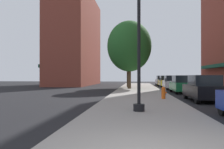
{
  "coord_description": "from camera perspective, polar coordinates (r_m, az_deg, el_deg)",
  "views": [
    {
      "loc": [
        -0.25,
        -4.3,
        1.61
      ],
      "look_at": [
        -2.97,
        21.88,
        1.77
      ],
      "focal_mm": 37.79,
      "sensor_mm": 36.0,
      "label": 1
    }
  ],
  "objects": [
    {
      "name": "car_yellow",
      "position": [
        35.11,
        12.88,
        -1.64
      ],
      "size": [
        1.8,
        4.3,
        1.66
      ],
      "rotation": [
        0.0,
        0.0,
        -0.03
      ],
      "color": "black",
      "rests_on": "ground"
    },
    {
      "name": "car_silver",
      "position": [
        40.87,
        11.9,
        -1.45
      ],
      "size": [
        1.8,
        4.3,
        1.66
      ],
      "rotation": [
        0.0,
        0.0,
        0.03
      ],
      "color": "black",
      "rests_on": "ground"
    },
    {
      "name": "ground_plane",
      "position": [
        22.76,
        16.72,
        -4.38
      ],
      "size": [
        90.0,
        90.0,
        0.0
      ],
      "primitive_type": "plane",
      "color": "black"
    },
    {
      "name": "building_far_background",
      "position": [
        43.15,
        -8.67,
        8.08
      ],
      "size": [
        6.8,
        18.0,
        15.89
      ],
      "color": "brown",
      "rests_on": "ground"
    },
    {
      "name": "sidewalk_slab",
      "position": [
        23.35,
        6.54,
        -4.14
      ],
      "size": [
        4.8,
        50.0,
        0.12
      ],
      "primitive_type": "cube",
      "color": "gray",
      "rests_on": "ground"
    },
    {
      "name": "car_white",
      "position": [
        29.42,
        14.24,
        -1.89
      ],
      "size": [
        1.8,
        4.3,
        1.66
      ],
      "rotation": [
        0.0,
        0.0,
        -0.01
      ],
      "color": "black",
      "rests_on": "ground"
    },
    {
      "name": "tree_near",
      "position": [
        32.37,
        3.94,
        5.55
      ],
      "size": [
        4.03,
        4.03,
        7.15
      ],
      "color": "#422D1E",
      "rests_on": "sidewalk_slab"
    },
    {
      "name": "fire_hydrant",
      "position": [
        15.72,
        12.34,
        -4.31
      ],
      "size": [
        0.33,
        0.26,
        0.79
      ],
      "color": "#E05614",
      "rests_on": "sidewalk_slab"
    },
    {
      "name": "tree_mid",
      "position": [
        27.99,
        4.2,
        6.83
      ],
      "size": [
        5.19,
        5.19,
        7.98
      ],
      "color": "#4C3823",
      "rests_on": "sidewalk_slab"
    },
    {
      "name": "car_green",
      "position": [
        22.98,
        16.59,
        -2.33
      ],
      "size": [
        1.8,
        4.3,
        1.66
      ],
      "rotation": [
        0.0,
        0.0,
        0.01
      ],
      "color": "black",
      "rests_on": "ground"
    },
    {
      "name": "car_black",
      "position": [
        16.07,
        21.28,
        -3.18
      ],
      "size": [
        1.8,
        4.3,
        1.66
      ],
      "rotation": [
        0.0,
        0.0,
        0.04
      ],
      "color": "black",
      "rests_on": "ground"
    },
    {
      "name": "lamppost",
      "position": [
        10.17,
        6.52,
        8.66
      ],
      "size": [
        0.48,
        0.48,
        5.9
      ],
      "color": "black",
      "rests_on": "sidewalk_slab"
    },
    {
      "name": "parking_meter_far",
      "position": [
        23.46,
        11.55,
        -1.95
      ],
      "size": [
        0.14,
        0.09,
        1.31
      ],
      "color": "slate",
      "rests_on": "sidewalk_slab"
    },
    {
      "name": "parking_meter_near",
      "position": [
        19.0,
        12.88,
        -2.33
      ],
      "size": [
        0.14,
        0.09,
        1.31
      ],
      "color": "slate",
      "rests_on": "sidewalk_slab"
    }
  ]
}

